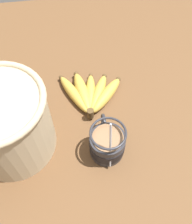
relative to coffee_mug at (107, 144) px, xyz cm
name	(u,v)px	position (x,y,z in cm)	size (l,w,h in cm)	color
table	(111,129)	(7.45, -2.76, -5.86)	(130.18, 130.18, 3.42)	brown
coffee_mug	(107,144)	(0.00, 0.00, 0.00)	(13.42, 9.18, 16.84)	#28282D
banana_bunch	(90,93)	(18.56, 1.98, -2.48)	(17.92, 20.57, 4.04)	#4C381E
woven_basket	(5,123)	(5.82, 24.13, 6.33)	(23.06, 23.06, 20.17)	tan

